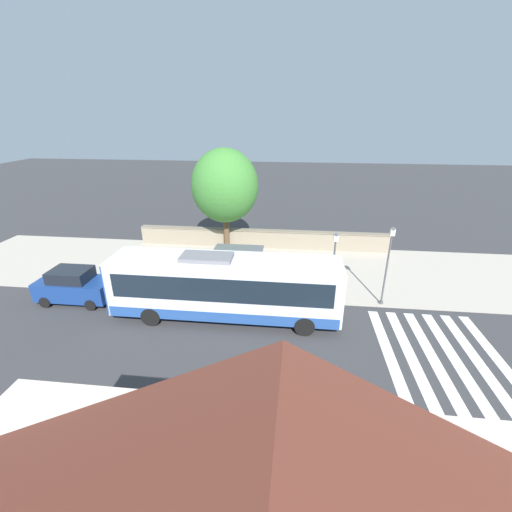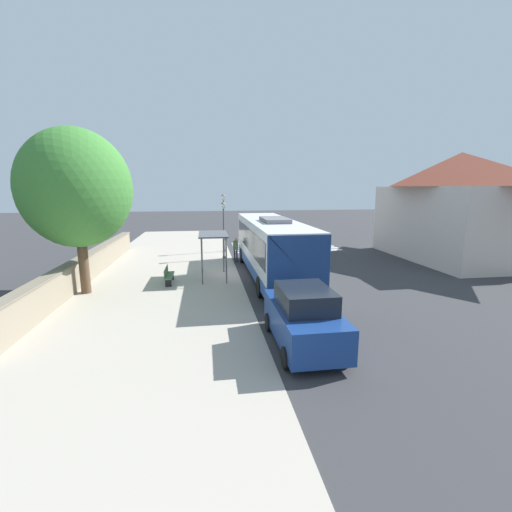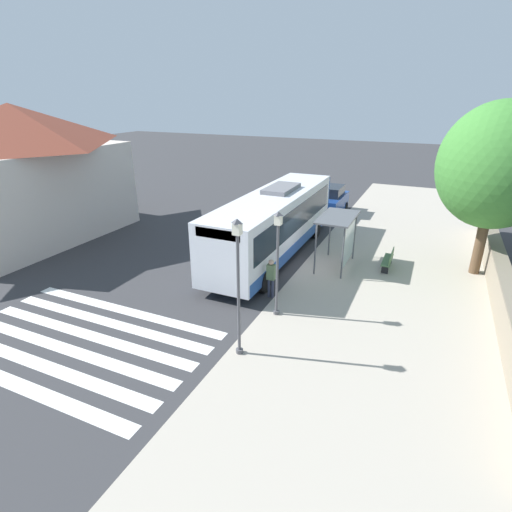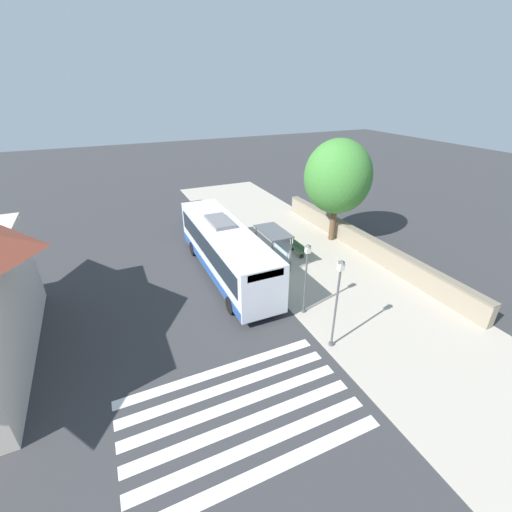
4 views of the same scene
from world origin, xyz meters
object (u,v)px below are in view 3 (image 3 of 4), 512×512
(bus_shelter, at_px, (340,226))
(shade_tree, at_px, (497,167))
(pedestrian, at_px, (271,275))
(parked_car_behind_bus, at_px, (330,201))
(street_lamp_far, at_px, (238,278))
(bus, at_px, (275,222))
(street_lamp_near, at_px, (278,256))
(bench, at_px, (388,260))

(bus_shelter, bearing_deg, shade_tree, -162.26)
(bus_shelter, bearing_deg, pedestrian, 67.31)
(bus_shelter, relative_size, parked_car_behind_bus, 0.71)
(shade_tree, bearing_deg, street_lamp_far, 54.50)
(shade_tree, relative_size, parked_car_behind_bus, 1.88)
(street_lamp_far, height_order, shade_tree, shade_tree)
(pedestrian, bearing_deg, bus_shelter, -112.69)
(street_lamp_far, xyz_separation_m, shade_tree, (-7.41, -10.39, 2.33))
(bus, xyz_separation_m, bus_shelter, (-3.47, 0.21, 0.29))
(street_lamp_far, bearing_deg, street_lamp_near, -93.61)
(bus_shelter, height_order, shade_tree, shade_tree)
(street_lamp_near, bearing_deg, parked_car_behind_bus, -83.22)
(bench, xyz_separation_m, street_lamp_near, (3.38, 6.35, 1.99))
(street_lamp_near, bearing_deg, bench, -118.02)
(bench, relative_size, parked_car_behind_bus, 0.42)
(street_lamp_near, relative_size, parked_car_behind_bus, 1.00)
(shade_tree, height_order, parked_car_behind_bus, shade_tree)
(shade_tree, bearing_deg, street_lamp_near, 46.16)
(street_lamp_far, distance_m, parked_car_behind_bus, 17.72)
(street_lamp_near, bearing_deg, bus_shelter, -100.81)
(bus_shelter, relative_size, shade_tree, 0.38)
(pedestrian, relative_size, shade_tree, 0.22)
(bench, relative_size, street_lamp_near, 0.42)
(bus_shelter, xyz_separation_m, shade_tree, (-6.17, -1.97, 2.95))
(street_lamp_near, distance_m, street_lamp_far, 2.88)
(pedestrian, distance_m, parked_car_behind_bus, 13.50)
(shade_tree, bearing_deg, bus, 10.40)
(bus_shelter, distance_m, shade_tree, 7.12)
(bus_shelter, distance_m, bench, 2.95)
(bench, height_order, shade_tree, shade_tree)
(street_lamp_far, bearing_deg, pedestrian, -82.15)
(bus_shelter, bearing_deg, parked_car_behind_bus, -72.92)
(bus_shelter, relative_size, street_lamp_near, 0.71)
(shade_tree, xyz_separation_m, parked_car_behind_bus, (8.98, -7.17, -4.11))
(bus_shelter, distance_m, street_lamp_near, 5.67)
(bus, relative_size, bench, 6.82)
(shade_tree, bearing_deg, pedestrian, 38.27)
(bus, distance_m, street_lamp_near, 6.28)
(bench, xyz_separation_m, shade_tree, (-3.85, -1.18, 4.59))
(parked_car_behind_bus, bearing_deg, shade_tree, 141.41)
(bus_shelter, xyz_separation_m, street_lamp_near, (1.06, 5.56, 0.34))
(pedestrian, relative_size, street_lamp_far, 0.37)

